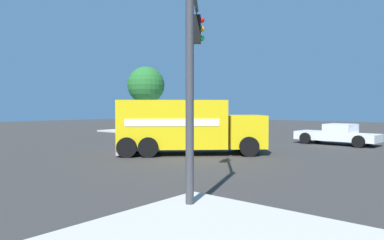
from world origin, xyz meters
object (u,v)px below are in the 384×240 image
(traffic_light_primary, at_px, (193,49))
(pickup_white, at_px, (337,134))
(pedestrian_near_corner, at_px, (155,121))
(pedestrian_crossing, at_px, (154,121))
(shade_tree_near, at_px, (146,85))
(delivery_truck, at_px, (186,126))

(traffic_light_primary, bearing_deg, pickup_white, -175.33)
(pedestrian_near_corner, relative_size, pedestrian_crossing, 0.98)
(pickup_white, height_order, shade_tree_near, shade_tree_near)
(delivery_truck, distance_m, pedestrian_crossing, 15.84)
(traffic_light_primary, relative_size, shade_tree_near, 0.85)
(pedestrian_crossing, bearing_deg, pedestrian_near_corner, -140.19)
(pedestrian_crossing, distance_m, shade_tree_near, 7.57)
(pedestrian_crossing, bearing_deg, shade_tree_near, -126.16)
(pickup_white, distance_m, pedestrian_near_corner, 18.11)
(delivery_truck, bearing_deg, pedestrian_crossing, -127.78)
(traffic_light_primary, height_order, pedestrian_crossing, traffic_light_primary)
(traffic_light_primary, distance_m, pickup_white, 17.03)
(delivery_truck, distance_m, shade_tree_near, 22.63)
(shade_tree_near, bearing_deg, pedestrian_crossing, 53.84)
(delivery_truck, distance_m, traffic_light_primary, 9.30)
(delivery_truck, bearing_deg, pickup_white, 155.13)
(delivery_truck, xyz_separation_m, pedestrian_crossing, (-9.70, -12.52, -0.31))
(pickup_white, relative_size, pedestrian_crossing, 2.97)
(pedestrian_crossing, xyz_separation_m, shade_tree_near, (-3.85, -5.26, 3.85))
(traffic_light_primary, distance_m, pedestrian_near_corner, 26.28)
(traffic_light_primary, xyz_separation_m, pickup_white, (-16.65, -1.36, -3.33))
(delivery_truck, bearing_deg, shade_tree_near, -127.31)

